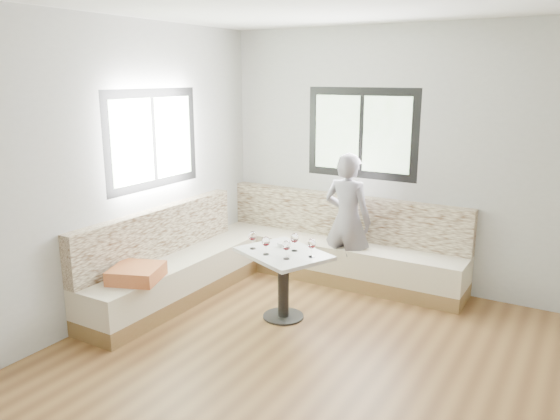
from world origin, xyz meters
name	(u,v)px	position (x,y,z in m)	size (l,w,h in m)	color
room	(336,207)	(-0.08, 0.08, 1.41)	(5.01, 5.01, 2.81)	brown
banquette	(267,258)	(-1.59, 1.62, 0.33)	(2.90, 2.80, 0.95)	brown
table	(283,269)	(-1.05, 1.04, 0.50)	(0.99, 0.90, 0.66)	black
person	(347,220)	(-0.88, 2.13, 0.74)	(0.54, 0.36, 1.48)	slate
olive_ramekin	(283,244)	(-1.14, 1.17, 0.68)	(0.11, 0.11, 0.04)	white
wine_glass_a	(253,237)	(-1.35, 0.97, 0.78)	(0.08, 0.08, 0.17)	white
wine_glass_b	(266,242)	(-1.15, 0.89, 0.78)	(0.08, 0.08, 0.17)	white
wine_glass_c	(286,246)	(-0.92, 0.88, 0.78)	(0.08, 0.08, 0.17)	white
wine_glass_d	(295,239)	(-0.97, 1.11, 0.78)	(0.08, 0.08, 0.17)	white
wine_glass_e	(312,244)	(-0.75, 1.04, 0.78)	(0.08, 0.08, 0.17)	white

